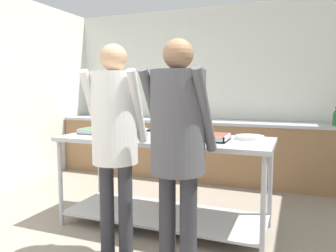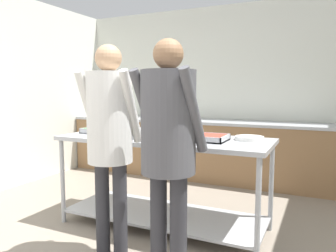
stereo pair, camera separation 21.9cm
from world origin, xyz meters
name	(u,v)px [view 2 (the right image)]	position (x,y,z in m)	size (l,w,h in m)	color
wall_rear	(219,92)	(0.00, 3.96, 1.32)	(4.82, 0.06, 2.65)	silver
wall_left	(7,92)	(-2.38, 1.98, 1.32)	(0.06, 4.08, 2.65)	silver
back_counter	(212,150)	(0.00, 3.59, 0.45)	(4.66, 0.65, 0.89)	olive
serving_counter	(164,166)	(0.12, 1.70, 0.60)	(2.05, 0.80, 0.89)	#ADAFB5
serving_tray_roast	(106,131)	(-0.58, 1.73, 0.92)	(0.46, 0.33, 0.05)	#ADAFB5
sauce_pan	(134,133)	(-0.11, 1.52, 0.94)	(0.40, 0.26, 0.09)	#ADAFB5
broccoli_bowl	(180,133)	(0.23, 1.84, 0.93)	(0.22, 0.22, 0.11)	#3D668C
serving_tray_vegetables	(206,138)	(0.56, 1.68, 0.92)	(0.36, 0.32, 0.05)	#ADAFB5
plate_stack	(249,138)	(0.90, 1.88, 0.91)	(0.26, 0.26, 0.04)	white
guest_serving_left	(110,128)	(-0.02, 1.01, 1.05)	(0.48, 0.37, 1.70)	#2D2D33
guest_serving_right	(168,135)	(0.54, 0.91, 1.04)	(0.52, 0.39, 1.70)	#2D2D33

